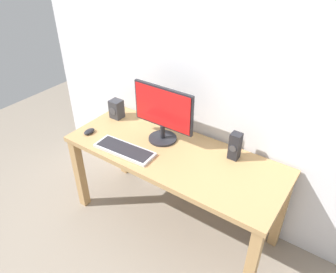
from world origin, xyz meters
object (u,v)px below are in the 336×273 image
(monitor, at_px, (163,113))
(speaker_right, at_px, (235,146))
(desk, at_px, (173,164))
(keyboard_primary, at_px, (125,150))
(speaker_left, at_px, (117,109))
(mouse, at_px, (89,131))

(monitor, height_order, speaker_right, monitor)
(monitor, bearing_deg, desk, -31.71)
(monitor, bearing_deg, speaker_right, 9.45)
(desk, height_order, speaker_right, speaker_right)
(keyboard_primary, relative_size, speaker_left, 2.95)
(mouse, xyz_separation_m, speaker_left, (0.01, 0.31, 0.06))
(keyboard_primary, bearing_deg, speaker_right, 29.19)
(desk, bearing_deg, keyboard_primary, -148.08)
(desk, distance_m, keyboard_primary, 0.37)
(mouse, relative_size, speaker_left, 0.63)
(monitor, relative_size, mouse, 5.01)
(mouse, distance_m, speaker_right, 1.13)
(keyboard_primary, bearing_deg, monitor, 64.65)
(monitor, height_order, speaker_left, monitor)
(desk, xyz_separation_m, speaker_right, (0.38, 0.19, 0.20))
(monitor, distance_m, keyboard_primary, 0.39)
(mouse, distance_m, speaker_left, 0.32)
(desk, distance_m, monitor, 0.38)
(speaker_right, bearing_deg, desk, -153.09)
(mouse, bearing_deg, monitor, 25.91)
(monitor, distance_m, speaker_right, 0.57)
(keyboard_primary, height_order, speaker_left, speaker_left)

